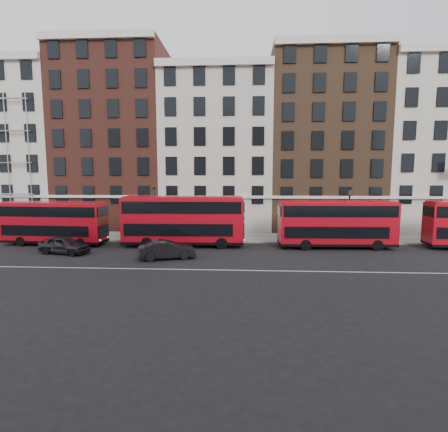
# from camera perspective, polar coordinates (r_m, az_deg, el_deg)

# --- Properties ---
(ground) EXTENTS (120.00, 120.00, 0.00)m
(ground) POSITION_cam_1_polar(r_m,az_deg,el_deg) (26.95, -3.80, -7.60)
(ground) COLOR black
(ground) RESTS_ON ground
(pavement) EXTENTS (80.00, 5.00, 0.15)m
(pavement) POSITION_cam_1_polar(r_m,az_deg,el_deg) (37.14, -1.84, -3.46)
(pavement) COLOR gray
(pavement) RESTS_ON ground
(kerb) EXTENTS (80.00, 0.30, 0.16)m
(kerb) POSITION_cam_1_polar(r_m,az_deg,el_deg) (34.70, -2.20, -4.18)
(kerb) COLOR gray
(kerb) RESTS_ON ground
(road_centre_line) EXTENTS (70.00, 0.12, 0.01)m
(road_centre_line) POSITION_cam_1_polar(r_m,az_deg,el_deg) (25.04, -4.36, -8.72)
(road_centre_line) COLOR white
(road_centre_line) RESTS_ON ground
(building_terrace) EXTENTS (64.00, 11.95, 22.00)m
(building_terrace) POSITION_cam_1_polar(r_m,az_deg,el_deg) (44.06, -1.44, 11.43)
(building_terrace) COLOR #BEB5A4
(building_terrace) RESTS_ON ground
(bus_a) EXTENTS (9.93, 2.97, 4.12)m
(bus_a) POSITION_cam_1_polar(r_m,az_deg,el_deg) (36.89, -26.03, -0.87)
(bus_a) COLOR #AF0917
(bus_a) RESTS_ON ground
(bus_b) EXTENTS (11.26, 3.00, 4.70)m
(bus_b) POSITION_cam_1_polar(r_m,az_deg,el_deg) (32.65, -6.69, -0.58)
(bus_b) COLOR #AF0917
(bus_b) RESTS_ON ground
(bus_c) EXTENTS (10.48, 2.88, 4.37)m
(bus_c) POSITION_cam_1_polar(r_m,az_deg,el_deg) (33.28, 17.81, -1.04)
(bus_c) COLOR #AF0917
(bus_c) RESTS_ON ground
(car_rear) EXTENTS (4.68, 2.73, 1.50)m
(car_rear) POSITION_cam_1_polar(r_m,az_deg,el_deg) (32.71, -24.62, -4.30)
(car_rear) COLOR #242427
(car_rear) RESTS_ON ground
(car_front) EXTENTS (4.75, 2.84, 1.48)m
(car_front) POSITION_cam_1_polar(r_m,az_deg,el_deg) (28.27, -9.28, -5.45)
(car_front) COLOR black
(car_front) RESTS_ON ground
(lamp_post_left) EXTENTS (0.44, 0.44, 5.33)m
(lamp_post_left) POSITION_cam_1_polar(r_m,az_deg,el_deg) (36.04, -11.23, 0.92)
(lamp_post_left) COLOR black
(lamp_post_left) RESTS_ON pavement
(lamp_post_right) EXTENTS (0.44, 0.44, 5.33)m
(lamp_post_right) POSITION_cam_1_polar(r_m,az_deg,el_deg) (35.90, 19.73, 0.63)
(lamp_post_right) COLOR black
(lamp_post_right) RESTS_ON pavement
(iron_railings) EXTENTS (6.60, 0.06, 1.00)m
(iron_railings) POSITION_cam_1_polar(r_m,az_deg,el_deg) (39.21, -1.56, -2.06)
(iron_railings) COLOR black
(iron_railings) RESTS_ON pavement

